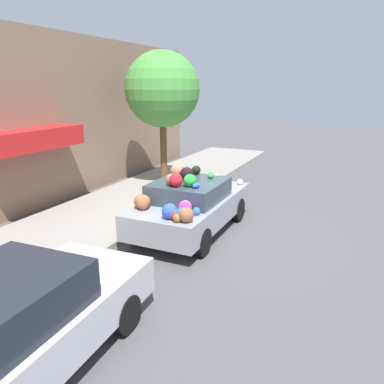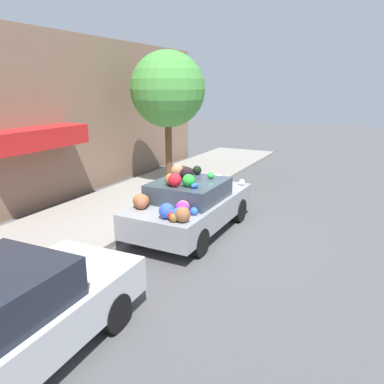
{
  "view_description": "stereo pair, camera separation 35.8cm",
  "coord_description": "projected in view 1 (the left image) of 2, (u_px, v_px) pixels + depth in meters",
  "views": [
    {
      "loc": [
        -8.06,
        -3.79,
        3.55
      ],
      "look_at": [
        0.0,
        -0.05,
        1.03
      ],
      "focal_mm": 35.0,
      "sensor_mm": 36.0,
      "label": 1
    },
    {
      "loc": [
        -7.91,
        -4.11,
        3.55
      ],
      "look_at": [
        0.0,
        -0.05,
        1.03
      ],
      "focal_mm": 35.0,
      "sensor_mm": 36.0,
      "label": 2
    }
  ],
  "objects": [
    {
      "name": "art_car",
      "position": [
        191.0,
        204.0,
        9.25
      ],
      "size": [
        3.92,
        1.83,
        1.67
      ],
      "rotation": [
        0.0,
        0.0,
        -0.0
      ],
      "color": "gray",
      "rests_on": "ground"
    },
    {
      "name": "parked_car_plain",
      "position": [
        12.0,
        328.0,
        4.55
      ],
      "size": [
        4.13,
        1.89,
        1.43
      ],
      "rotation": [
        0.0,
        0.0,
        0.05
      ],
      "color": "#B7BABF",
      "rests_on": "ground"
    },
    {
      "name": "street_tree",
      "position": [
        162.0,
        90.0,
        12.94
      ],
      "size": [
        2.62,
        2.62,
        4.63
      ],
      "color": "brown",
      "rests_on": "sidewalk_curb"
    },
    {
      "name": "sidewalk_curb",
      "position": [
        104.0,
        214.0,
        10.62
      ],
      "size": [
        24.0,
        3.2,
        0.13
      ],
      "color": "gray",
      "rests_on": "ground"
    },
    {
      "name": "fire_hydrant",
      "position": [
        158.0,
        192.0,
        11.25
      ],
      "size": [
        0.2,
        0.2,
        0.7
      ],
      "color": "red",
      "rests_on": "sidewalk_curb"
    },
    {
      "name": "building_facade",
      "position": [
        36.0,
        122.0,
        10.8
      ],
      "size": [
        18.0,
        1.2,
        5.16
      ],
      "color": "#846651",
      "rests_on": "ground"
    },
    {
      "name": "ground_plane",
      "position": [
        190.0,
        230.0,
        9.54
      ],
      "size": [
        60.0,
        60.0,
        0.0
      ],
      "primitive_type": "plane",
      "color": "#4C4C4F"
    }
  ]
}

